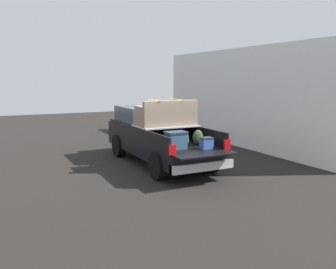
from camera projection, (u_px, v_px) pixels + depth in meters
ground_plane at (160, 164)px, 12.35m from camera, size 40.00×40.00×0.00m
pickup_truck at (156, 134)px, 12.52m from camera, size 6.05×2.06×2.23m
building_facade at (236, 97)px, 15.64m from camera, size 11.22×0.36×4.17m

